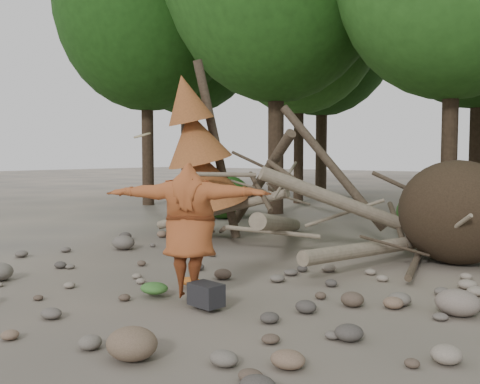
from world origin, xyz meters
The scene contains 12 objects.
ground centered at (0.00, 0.00, 0.00)m, with size 120.00×120.00×0.00m, color #514C44.
deadfall_pile centered at (2.02, 4.24, 0.95)m, with size 8.55×5.24×3.30m.
dead_conifer centered at (-3.12, 3.37, 2.11)m, with size 2.06×2.16×4.35m.
bush_left centered at (-5.50, 7.20, 0.72)m, with size 1.80×1.80×1.44m, color #1D4C14.
bush_mid centered at (0.80, 7.80, 0.56)m, with size 1.40×1.40×1.12m, color #27601B.
frisbee_thrower centered at (0.37, -0.72, 1.03)m, with size 2.77×1.70×2.38m.
backpack centered at (0.82, -0.88, 0.15)m, with size 0.45×0.30×0.30m, color black.
cloth_green centered at (-0.21, -0.86, 0.08)m, with size 0.44×0.37×0.16m, color #386E2C.
cloth_orange centered at (-0.13, -0.16, 0.06)m, with size 0.35×0.28×0.13m, color #AD581D.
boulder_front_right centered at (1.37, -2.65, 0.16)m, with size 0.55×0.49×0.33m, color brown.
boulder_mid_right centered at (3.57, 0.90, 0.17)m, with size 0.57×0.51×0.34m, color gray.
boulder_mid_left centered at (-3.62, 1.45, 0.16)m, with size 0.52×0.47×0.31m, color #665E56.
Camera 1 is at (5.47, -6.18, 2.08)m, focal length 40.00 mm.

